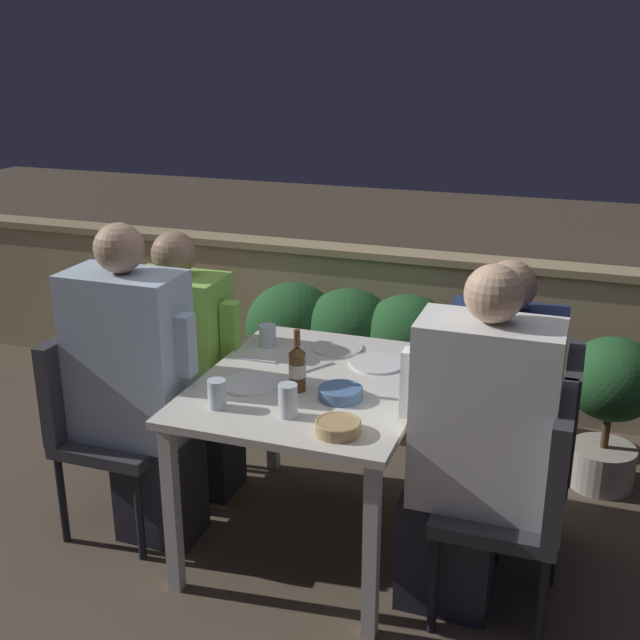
% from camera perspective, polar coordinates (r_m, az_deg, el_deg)
% --- Properties ---
extents(ground_plane, '(16.00, 16.00, 0.00)m').
position_cam_1_polar(ground_plane, '(3.43, -0.45, -15.17)').
color(ground_plane, brown).
extents(parapet_wall, '(9.00, 0.18, 0.86)m').
position_cam_1_polar(parapet_wall, '(4.50, 5.85, -0.39)').
color(parapet_wall, tan).
rests_on(parapet_wall, ground_plane).
extents(dining_table, '(0.85, 1.05, 0.71)m').
position_cam_1_polar(dining_table, '(3.12, -0.48, -5.76)').
color(dining_table, silver).
rests_on(dining_table, ground_plane).
extents(planter_hedge, '(1.13, 0.47, 0.74)m').
position_cam_1_polar(planter_hedge, '(4.19, 2.06, -2.17)').
color(planter_hedge, brown).
rests_on(planter_hedge, ground_plane).
extents(chair_left_near, '(0.42, 0.42, 0.85)m').
position_cam_1_polar(chair_left_near, '(3.40, -15.45, -6.37)').
color(chair_left_near, '#333338').
rests_on(chair_left_near, ground_plane).
extents(person_blue_shirt, '(0.51, 0.26, 1.31)m').
position_cam_1_polar(person_blue_shirt, '(3.24, -12.86, -4.69)').
color(person_blue_shirt, '#282833').
rests_on(person_blue_shirt, ground_plane).
extents(chair_left_far, '(0.42, 0.42, 0.85)m').
position_cam_1_polar(chair_left_far, '(3.69, -12.02, -3.96)').
color(chair_left_far, '#333338').
rests_on(chair_left_far, ground_plane).
extents(person_green_blouse, '(0.49, 0.26, 1.19)m').
position_cam_1_polar(person_green_blouse, '(3.57, -9.41, -3.18)').
color(person_green_blouse, '#282833').
rests_on(person_green_blouse, ground_plane).
extents(chair_right_near, '(0.42, 0.42, 0.85)m').
position_cam_1_polar(chair_right_near, '(2.84, 14.58, -11.63)').
color(chair_right_near, '#333338').
rests_on(chair_right_near, ground_plane).
extents(person_white_polo, '(0.52, 0.26, 1.28)m').
position_cam_1_polar(person_white_polo, '(2.80, 10.85, -8.89)').
color(person_white_polo, '#282833').
rests_on(person_white_polo, ground_plane).
extents(chair_right_far, '(0.42, 0.42, 0.85)m').
position_cam_1_polar(chair_right_far, '(3.19, 15.49, -8.12)').
color(chair_right_far, '#333338').
rests_on(chair_right_far, ground_plane).
extents(person_navy_jumper, '(0.50, 0.26, 1.20)m').
position_cam_1_polar(person_navy_jumper, '(3.17, 12.10, -6.32)').
color(person_navy_jumper, '#282833').
rests_on(person_navy_jumper, ground_plane).
extents(beer_bottle, '(0.06, 0.06, 0.24)m').
position_cam_1_polar(beer_bottle, '(2.97, -1.62, -3.39)').
color(beer_bottle, brown).
rests_on(beer_bottle, dining_table).
extents(plate_0, '(0.23, 0.23, 0.01)m').
position_cam_1_polar(plate_0, '(3.06, -4.99, -4.54)').
color(plate_0, white).
rests_on(plate_0, dining_table).
extents(plate_1, '(0.22, 0.22, 0.01)m').
position_cam_1_polar(plate_1, '(3.39, 1.23, -1.98)').
color(plate_1, silver).
rests_on(plate_1, dining_table).
extents(plate_2, '(0.22, 0.22, 0.01)m').
position_cam_1_polar(plate_2, '(3.24, 4.07, -3.10)').
color(plate_2, white).
rests_on(plate_2, dining_table).
extents(bowl_0, '(0.16, 0.16, 0.04)m').
position_cam_1_polar(bowl_0, '(2.68, 1.29, -7.56)').
color(bowl_0, tan).
rests_on(bowl_0, dining_table).
extents(bowl_1, '(0.16, 0.16, 0.04)m').
position_cam_1_polar(bowl_1, '(2.93, 1.48, -5.15)').
color(bowl_1, '#4C709E').
rests_on(bowl_1, dining_table).
extents(glass_cup_0, '(0.07, 0.07, 0.11)m').
position_cam_1_polar(glass_cup_0, '(2.87, -7.34, -5.23)').
color(glass_cup_0, silver).
rests_on(glass_cup_0, dining_table).
extents(glass_cup_1, '(0.07, 0.07, 0.09)m').
position_cam_1_polar(glass_cup_1, '(3.42, -3.74, -1.10)').
color(glass_cup_1, silver).
rests_on(glass_cup_1, dining_table).
extents(glass_cup_2, '(0.07, 0.07, 0.12)m').
position_cam_1_polar(glass_cup_2, '(2.79, -2.30, -5.73)').
color(glass_cup_2, silver).
rests_on(glass_cup_2, dining_table).
extents(fork_0, '(0.11, 0.16, 0.01)m').
position_cam_1_polar(fork_0, '(3.20, -0.29, -3.38)').
color(fork_0, silver).
rests_on(fork_0, dining_table).
extents(fork_1, '(0.17, 0.02, 0.01)m').
position_cam_1_polar(fork_1, '(3.28, -4.51, -2.86)').
color(fork_1, silver).
rests_on(fork_1, dining_table).
extents(potted_plant, '(0.41, 0.41, 0.71)m').
position_cam_1_polar(potted_plant, '(3.81, 19.95, -5.20)').
color(potted_plant, '#B2A899').
rests_on(potted_plant, ground_plane).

